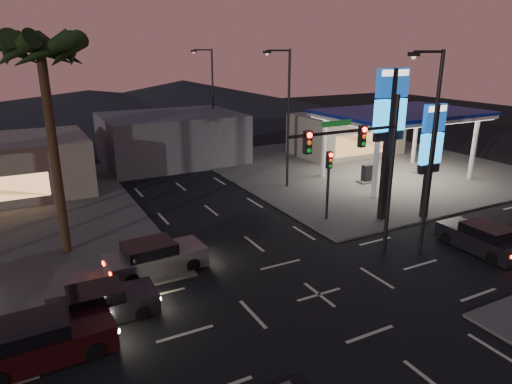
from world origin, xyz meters
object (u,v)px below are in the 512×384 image
pylon_sign_tall (390,115)px  car_lane_a_front (102,304)px  gas_station (401,116)px  traffic_signal_mast (365,156)px  car_lane_b_front (155,258)px  car_lane_a_mid (41,341)px  suv_station (482,239)px  pylon_sign_short (432,144)px

pylon_sign_tall → car_lane_a_front: pylon_sign_tall is taller
gas_station → traffic_signal_mast: 15.82m
car_lane_b_front → car_lane_a_mid: bearing=-139.1°
car_lane_a_front → gas_station: bearing=21.3°
gas_station → car_lane_a_front: size_ratio=2.94×
suv_station → car_lane_a_mid: bearing=176.8°
car_lane_a_front → car_lane_a_mid: 2.75m
car_lane_a_front → suv_station: 18.67m
pylon_sign_short → car_lane_a_mid: size_ratio=1.47×
traffic_signal_mast → car_lane_a_mid: (-14.48, -1.10, -4.52)m
pylon_sign_short → car_lane_a_front: 19.99m
car_lane_a_mid → car_lane_b_front: (5.15, 4.45, -0.00)m
gas_station → suv_station: size_ratio=2.73×
gas_station → car_lane_a_mid: size_ratio=2.56×
car_lane_a_mid → car_lane_a_front: bearing=35.1°
car_lane_a_front → car_lane_b_front: size_ratio=0.87×
car_lane_a_front → suv_station: (18.47, -2.74, 0.06)m
car_lane_a_mid → pylon_sign_short: bearing=9.5°
suv_station → traffic_signal_mast: bearing=160.1°
traffic_signal_mast → car_lane_a_front: bearing=177.8°
car_lane_a_front → car_lane_b_front: (2.90, 2.87, 0.08)m
gas_station → car_lane_a_front: bearing=-158.7°
pylon_sign_short → car_lane_a_front: bearing=-174.0°
car_lane_a_mid → suv_station: car_lane_a_mid is taller
gas_station → traffic_signal_mast: bearing=-140.7°
pylon_sign_tall → pylon_sign_short: pylon_sign_tall is taller
car_lane_a_mid → car_lane_b_front: bearing=40.9°
traffic_signal_mast → car_lane_b_front: bearing=160.2°
gas_station → car_lane_b_front: gas_station is taller
car_lane_a_mid → suv_station: bearing=-3.2°
pylon_sign_short → car_lane_b_front: size_ratio=1.47×
car_lane_b_front → pylon_sign_short: bearing=-2.9°
car_lane_a_front → car_lane_a_mid: (-2.25, -1.58, 0.08)m
car_lane_a_front → suv_station: size_ratio=0.93×
traffic_signal_mast → car_lane_a_mid: size_ratio=1.68×
car_lane_b_front → car_lane_a_front: bearing=-135.3°
car_lane_a_front → suv_station: bearing=-8.4°
suv_station → pylon_sign_tall: bearing=104.5°
car_lane_a_mid → car_lane_b_front: size_ratio=1.00×
car_lane_a_front → pylon_sign_short: bearing=6.0°
car_lane_a_mid → car_lane_b_front: car_lane_a_mid is taller
pylon_sign_short → car_lane_a_front: pylon_sign_short is taller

